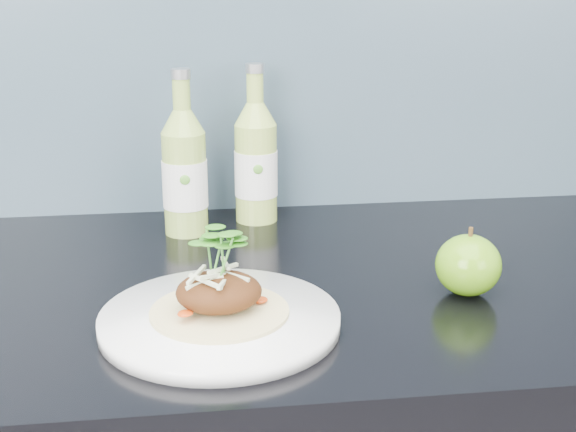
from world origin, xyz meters
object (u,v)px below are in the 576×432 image
Objects in this scene: cider_bottle_left at (185,172)px; cider_bottle_right at (256,163)px; green_apple at (468,265)px; dinner_plate at (220,320)px.

cider_bottle_left is 0.11m from cider_bottle_right.
cider_bottle_right is (-0.21, 0.30, 0.05)m from green_apple.
cider_bottle_left reaches higher than dinner_plate.
cider_bottle_right is at bearing 125.14° from green_apple.
cider_bottle_left and cider_bottle_right have the same top height.
cider_bottle_right is (0.10, 0.04, 0.00)m from cider_bottle_left.
green_apple is 0.41m from cider_bottle_left.
dinner_plate is 0.37m from cider_bottle_right.
dinner_plate is 3.12× the size of green_apple.
cider_bottle_left is (-0.32, 0.26, 0.05)m from green_apple.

